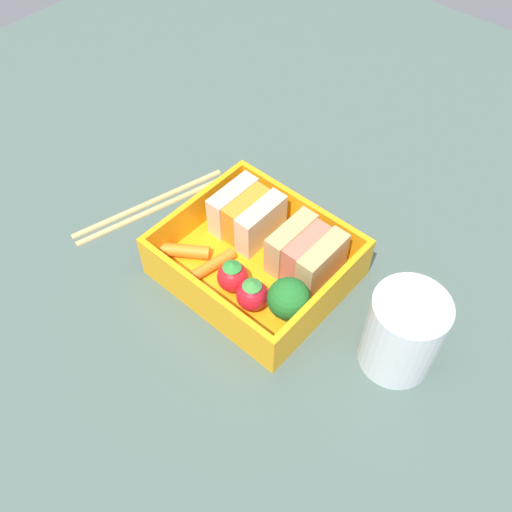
# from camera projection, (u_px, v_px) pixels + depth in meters

# --- Properties ---
(ground_plane) EXTENTS (1.20, 1.20, 0.02)m
(ground_plane) POSITION_uv_depth(u_px,v_px,m) (256.00, 279.00, 0.58)
(ground_plane) COLOR #4A5E57
(bento_tray) EXTENTS (0.17, 0.15, 0.01)m
(bento_tray) POSITION_uv_depth(u_px,v_px,m) (256.00, 269.00, 0.57)
(bento_tray) COLOR #F9A414
(bento_tray) RESTS_ON ground_plane
(bento_rim) EXTENTS (0.17, 0.15, 0.04)m
(bento_rim) POSITION_uv_depth(u_px,v_px,m) (256.00, 253.00, 0.55)
(bento_rim) COLOR #F9A414
(bento_rim) RESTS_ON bento_tray
(sandwich_left) EXTENTS (0.06, 0.06, 0.05)m
(sandwich_left) POSITION_uv_depth(u_px,v_px,m) (247.00, 215.00, 0.58)
(sandwich_left) COLOR beige
(sandwich_left) RESTS_ON bento_tray
(sandwich_center_left) EXTENTS (0.06, 0.06, 0.05)m
(sandwich_center_left) POSITION_uv_depth(u_px,v_px,m) (306.00, 253.00, 0.55)
(sandwich_center_left) COLOR tan
(sandwich_center_left) RESTS_ON bento_tray
(carrot_stick_left) EXTENTS (0.05, 0.04, 0.01)m
(carrot_stick_left) POSITION_uv_depth(u_px,v_px,m) (185.00, 251.00, 0.57)
(carrot_stick_left) COLOR orange
(carrot_stick_left) RESTS_ON bento_tray
(carrot_stick_far_left) EXTENTS (0.02, 0.05, 0.01)m
(carrot_stick_far_left) POSITION_uv_depth(u_px,v_px,m) (211.00, 266.00, 0.56)
(carrot_stick_far_left) COLOR orange
(carrot_stick_far_left) RESTS_ON bento_tray
(strawberry_far_left) EXTENTS (0.03, 0.03, 0.04)m
(strawberry_far_left) POSITION_uv_depth(u_px,v_px,m) (234.00, 277.00, 0.54)
(strawberry_far_left) COLOR red
(strawberry_far_left) RESTS_ON bento_tray
(strawberry_left) EXTENTS (0.03, 0.03, 0.04)m
(strawberry_left) POSITION_uv_depth(u_px,v_px,m) (252.00, 294.00, 0.52)
(strawberry_left) COLOR red
(strawberry_left) RESTS_ON bento_tray
(broccoli_floret) EXTENTS (0.04, 0.04, 0.05)m
(broccoli_floret) POSITION_uv_depth(u_px,v_px,m) (289.00, 299.00, 0.51)
(broccoli_floret) COLOR #8CCD6E
(broccoli_floret) RESTS_ON bento_tray
(chopstick_pair) EXTENTS (0.07, 0.18, 0.01)m
(chopstick_pair) POSITION_uv_depth(u_px,v_px,m) (151.00, 204.00, 0.63)
(chopstick_pair) COLOR tan
(chopstick_pair) RESTS_ON ground_plane
(drinking_glass) EXTENTS (0.07, 0.07, 0.08)m
(drinking_glass) POSITION_uv_depth(u_px,v_px,m) (403.00, 333.00, 0.48)
(drinking_glass) COLOR white
(drinking_glass) RESTS_ON ground_plane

